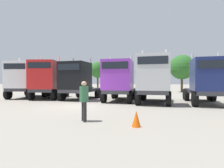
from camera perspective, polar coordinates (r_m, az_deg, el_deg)
name	(u,v)px	position (r m, az deg, el deg)	size (l,w,h in m)	color
ground	(78,106)	(13.46, -10.58, -6.86)	(200.00, 200.00, 0.00)	gray
semi_truck_white	(25,80)	(21.41, -25.66, 1.21)	(4.16, 6.77, 4.36)	#333338
semi_truck_red	(47,79)	(19.36, -19.77, 1.39)	(4.03, 6.15, 4.38)	#333338
semi_truck_black	(78,81)	(17.86, -10.60, 1.07)	(2.73, 5.96, 4.18)	#333338
semi_truck_purple	(119,80)	(16.13, 2.30, 1.16)	(3.04, 6.46, 4.18)	#333338
semi_truck_silver	(154,79)	(14.78, 12.96, 1.52)	(2.73, 5.90, 4.40)	#333338
semi_truck_navy	(207,81)	(15.63, 27.72, 0.83)	(2.88, 6.58, 4.05)	#333338
visitor_with_camera	(84,98)	(8.30, -8.74, -4.34)	(0.56, 0.56, 1.81)	#242424
traffic_cone_near	(136,119)	(7.39, 7.60, -10.75)	(0.36, 0.36, 0.64)	#F2590C
oak_far_left	(98,70)	(39.24, -4.49, 4.41)	(3.46, 3.46, 5.99)	#4C3823
oak_far_centre	(143,72)	(35.67, 9.55, 3.67)	(2.90, 2.90, 5.03)	#4C3823
oak_far_right	(182,67)	(32.17, 21.05, 4.93)	(4.04, 4.04, 6.15)	#4C3823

